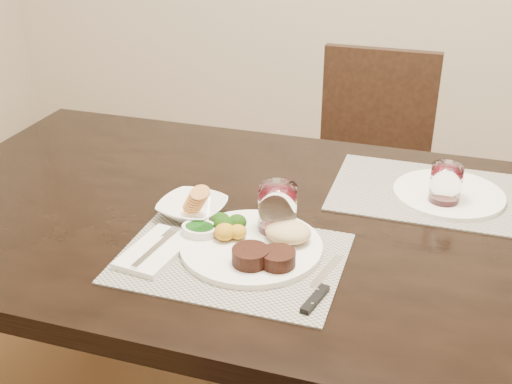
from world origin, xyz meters
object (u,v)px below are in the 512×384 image
(steak_knife, at_px, (318,292))
(cracker_bowl, at_px, (193,208))
(dinner_plate, at_px, (257,244))
(wine_glass_near, at_px, (277,213))
(chair_far, at_px, (370,162))
(far_plate, at_px, (449,194))

(steak_knife, xyz_separation_m, cracker_bowl, (-0.35, 0.21, 0.02))
(dinner_plate, distance_m, wine_glass_near, 0.09)
(chair_far, distance_m, dinner_plate, 1.13)
(cracker_bowl, relative_size, far_plate, 0.62)
(steak_knife, bearing_deg, cracker_bowl, 161.74)
(cracker_bowl, bearing_deg, chair_far, 74.18)
(dinner_plate, xyz_separation_m, cracker_bowl, (-0.19, 0.10, 0.00))
(steak_knife, bearing_deg, chair_far, 106.25)
(chair_far, relative_size, wine_glass_near, 7.68)
(dinner_plate, bearing_deg, wine_glass_near, 86.46)
(dinner_plate, bearing_deg, cracker_bowl, 162.28)
(chair_far, distance_m, wine_glass_near, 1.06)
(wine_glass_near, distance_m, far_plate, 0.47)
(dinner_plate, height_order, wine_glass_near, wine_glass_near)
(steak_knife, distance_m, cracker_bowl, 0.41)
(dinner_plate, relative_size, steak_knife, 1.40)
(chair_far, height_order, cracker_bowl, chair_far)
(cracker_bowl, xyz_separation_m, far_plate, (0.56, 0.28, -0.01))
(dinner_plate, height_order, steak_knife, dinner_plate)
(chair_far, bearing_deg, cracker_bowl, -105.82)
(dinner_plate, distance_m, steak_knife, 0.19)
(wine_glass_near, xyz_separation_m, far_plate, (0.35, 0.30, -0.05))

